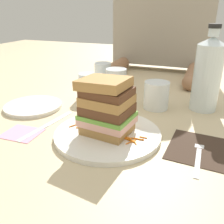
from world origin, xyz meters
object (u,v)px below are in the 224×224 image
Objects in this scene: sandwich at (107,107)px; side_plate at (33,106)px; empty_tumbler_2 at (116,82)px; knife at (45,126)px; empty_tumbler_1 at (88,86)px; empty_tumbler_0 at (103,76)px; juice_glass at (156,96)px; diner_across at (164,8)px; water_bottle at (207,74)px; main_plate at (108,134)px; napkin_pink at (22,133)px; fork at (199,152)px; napkin_dark at (199,149)px.

sandwich reaches higher than side_plate.
side_plate is (-0.20, -0.20, -0.04)m from empty_tumbler_2.
knife is 2.33× the size of empty_tumbler_1.
empty_tumbler_0 reaches higher than side_plate.
empty_tumbler_1 is (-0.24, 0.01, 0.00)m from juice_glass.
knife is at bearing -91.40° from empty_tumbler_1.
sandwich is at bearing -54.21° from empty_tumbler_1.
side_plate is 0.28× the size of diner_across.
empty_tumbler_2 reaches higher than juice_glass.
main_plate is at bearing -127.94° from water_bottle.
empty_tumbler_1 reaches higher than main_plate.
juice_glass is 0.34× the size of water_bottle.
diner_across reaches higher than empty_tumbler_0.
empty_tumbler_1 is 0.58m from diner_across.
juice_glass is 0.85× the size of empty_tumbler_0.
diner_across is at bearing 91.36° from sandwich.
empty_tumbler_2 is (0.08, 0.06, 0.01)m from empty_tumbler_1.
napkin_pink is at bearing -141.14° from water_bottle.
empty_tumbler_2 is at bearing -39.12° from empty_tumbler_0.
sandwich is at bearing -65.33° from empty_tumbler_0.
diner_across is (-0.23, 0.74, 0.29)m from fork.
empty_tumbler_0 reaches higher than empty_tumbler_1.
sandwich is at bearing -175.28° from napkin_dark.
fork is at bearing -90.08° from napkin_dark.
main_plate is at bearing 178.74° from fork.
fork is (0.21, -0.00, -0.07)m from sandwich.
diner_across reaches higher than empty_tumbler_2.
fork is at bearing -72.68° from diner_across.
knife is 2.01× the size of empty_tumbler_0.
sandwich is 0.30m from empty_tumbler_2.
empty_tumbler_0 reaches higher than fork.
juice_glass is 0.27m from empty_tumbler_0.
empty_tumbler_0 is 1.15× the size of empty_tumbler_1.
sandwich is 0.76× the size of side_plate.
water_bottle is (-0.00, 0.25, 0.11)m from napkin_dark.
main_plate is at bearing -175.27° from napkin_dark.
juice_glass is 0.93× the size of napkin_pink.
side_plate is 0.76m from diner_across.
diner_across is (0.15, 0.50, 0.25)m from empty_tumbler_1.
empty_tumbler_0 is 0.56× the size of side_plate.
main_plate is 0.39m from empty_tumbler_0.
water_bottle is at bearing 90.88° from fork.
empty_tumbler_2 is 0.55× the size of side_plate.
empty_tumbler_1 is at bearing 148.13° from fork.
diner_across is (-0.23, 0.47, 0.18)m from water_bottle.
side_plate is at bearing 163.23° from sandwich.
juice_glass is at bearing -80.08° from diner_across.
fork is at bearing -10.32° from side_plate.
napkin_pink is at bearing -168.75° from napkin_dark.
empty_tumbler_1 is at bearing -174.63° from water_bottle.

